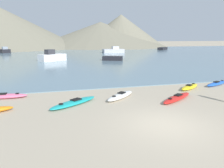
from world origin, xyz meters
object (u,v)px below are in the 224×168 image
at_px(kayak_on_sand_5, 5,96).
at_px(kayak_on_sand_1, 190,87).
at_px(moored_boat_0, 5,51).
at_px(kayak_on_sand_6, 177,98).
at_px(moored_boat_1, 163,48).
at_px(moored_boat_3, 113,51).
at_px(kayak_on_sand_2, 217,83).
at_px(kayak_on_sand_0, 120,96).
at_px(moored_boat_2, 52,57).
at_px(kayak_on_sand_3, 74,102).
at_px(moored_boat_4, 113,58).

bearing_deg(kayak_on_sand_5, kayak_on_sand_1, -3.38).
bearing_deg(moored_boat_0, kayak_on_sand_6, -68.60).
distance_m(moored_boat_1, moored_boat_3, 21.34).
relative_size(kayak_on_sand_1, kayak_on_sand_2, 0.81).
distance_m(kayak_on_sand_5, moored_boat_3, 43.73).
xyz_separation_m(kayak_on_sand_1, kayak_on_sand_6, (-2.65, -2.49, -0.01)).
xyz_separation_m(kayak_on_sand_0, kayak_on_sand_6, (3.43, -1.37, -0.02)).
bearing_deg(moored_boat_3, kayak_on_sand_2, -92.75).
relative_size(moored_boat_0, moored_boat_1, 0.78).
xyz_separation_m(kayak_on_sand_1, moored_boat_1, (24.13, 49.87, 0.30)).
bearing_deg(kayak_on_sand_0, moored_boat_1, 59.35).
relative_size(kayak_on_sand_5, kayak_on_sand_6, 0.89).
bearing_deg(moored_boat_2, kayak_on_sand_2, -60.06).
distance_m(kayak_on_sand_2, kayak_on_sand_3, 12.56).
bearing_deg(kayak_on_sand_5, kayak_on_sand_0, -14.42).
xyz_separation_m(kayak_on_sand_6, moored_boat_1, (26.78, 52.36, 0.32)).
bearing_deg(kayak_on_sand_6, kayak_on_sand_2, 28.13).
bearing_deg(moored_boat_1, moored_boat_4, -131.24).
bearing_deg(moored_boat_2, kayak_on_sand_3, -87.38).
distance_m(kayak_on_sand_6, moored_boat_3, 43.56).
bearing_deg(kayak_on_sand_6, moored_boat_2, 106.33).
height_order(moored_boat_0, moored_boat_1, moored_boat_0).
xyz_separation_m(kayak_on_sand_5, moored_boat_2, (3.12, 23.25, 0.58)).
bearing_deg(moored_boat_2, moored_boat_1, 36.76).
distance_m(kayak_on_sand_0, kayak_on_sand_6, 3.70).
bearing_deg(moored_boat_0, kayak_on_sand_3, -75.27).
height_order(kayak_on_sand_3, kayak_on_sand_5, kayak_on_sand_5).
height_order(kayak_on_sand_0, moored_boat_0, moored_boat_0).
bearing_deg(kayak_on_sand_2, moored_boat_4, 98.97).
bearing_deg(kayak_on_sand_0, moored_boat_2, 99.79).
bearing_deg(moored_boat_3, kayak_on_sand_6, -100.12).
distance_m(kayak_on_sand_5, moored_boat_1, 61.86).
relative_size(kayak_on_sand_0, moored_boat_0, 0.72).
xyz_separation_m(kayak_on_sand_1, moored_boat_4, (-0.29, 22.01, 0.27)).
xyz_separation_m(kayak_on_sand_2, kayak_on_sand_5, (-16.64, 0.22, 0.01)).
bearing_deg(kayak_on_sand_0, moored_boat_0, 108.36).
height_order(kayak_on_sand_2, moored_boat_4, moored_boat_4).
height_order(kayak_on_sand_1, kayak_on_sand_2, kayak_on_sand_1).
bearing_deg(kayak_on_sand_6, moored_boat_1, 62.91).
distance_m(kayak_on_sand_1, kayak_on_sand_3, 9.42).
relative_size(kayak_on_sand_0, kayak_on_sand_1, 1.03).
relative_size(kayak_on_sand_3, moored_boat_1, 0.69).
distance_m(kayak_on_sand_3, moored_boat_4, 25.45).
relative_size(kayak_on_sand_2, kayak_on_sand_3, 0.98).
height_order(kayak_on_sand_1, moored_boat_2, moored_boat_2).
bearing_deg(moored_boat_0, kayak_on_sand_1, -64.89).
xyz_separation_m(kayak_on_sand_6, moored_boat_0, (-19.49, 49.75, 0.48)).
height_order(kayak_on_sand_5, moored_boat_0, moored_boat_0).
height_order(kayak_on_sand_5, moored_boat_1, moored_boat_1).
bearing_deg(kayak_on_sand_2, moored_boat_2, 119.94).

